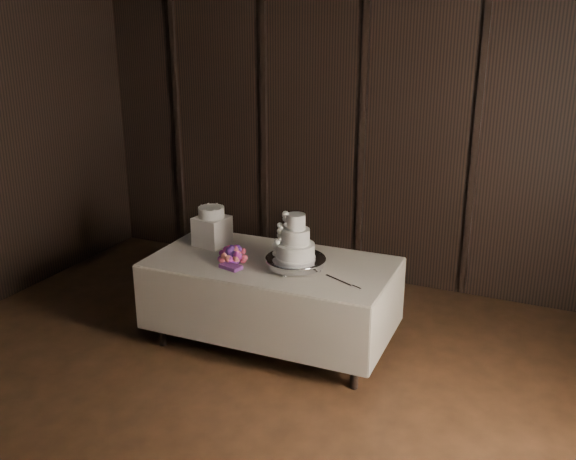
% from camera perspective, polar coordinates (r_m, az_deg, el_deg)
% --- Properties ---
extents(room, '(6.08, 7.08, 3.08)m').
position_cam_1_polar(room, '(3.48, -11.46, -1.54)').
color(room, black).
rests_on(room, ground).
extents(display_table, '(2.01, 1.09, 0.76)m').
position_cam_1_polar(display_table, '(5.38, -1.46, -6.18)').
color(display_table, beige).
rests_on(display_table, ground).
extents(cake_stand, '(0.49, 0.49, 0.09)m').
position_cam_1_polar(cake_stand, '(5.08, 0.67, -2.98)').
color(cake_stand, silver).
rests_on(cake_stand, display_table).
extents(wedding_cake, '(0.35, 0.30, 0.36)m').
position_cam_1_polar(wedding_cake, '(5.01, 0.33, -0.99)').
color(wedding_cake, white).
rests_on(wedding_cake, cake_stand).
extents(bouquet, '(0.37, 0.44, 0.18)m').
position_cam_1_polar(bouquet, '(5.21, -4.96, -2.26)').
color(bouquet, '#EF5163').
rests_on(bouquet, display_table).
extents(box_pedestal, '(0.29, 0.29, 0.25)m').
position_cam_1_polar(box_pedestal, '(5.62, -6.77, -0.07)').
color(box_pedestal, white).
rests_on(box_pedestal, display_table).
extents(small_cake, '(0.27, 0.27, 0.09)m').
position_cam_1_polar(small_cake, '(5.57, -6.83, 1.59)').
color(small_cake, white).
rests_on(small_cake, box_pedestal).
extents(cake_knife, '(0.34, 0.18, 0.01)m').
position_cam_1_polar(cake_knife, '(4.87, 4.54, -4.49)').
color(cake_knife, silver).
rests_on(cake_knife, display_table).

